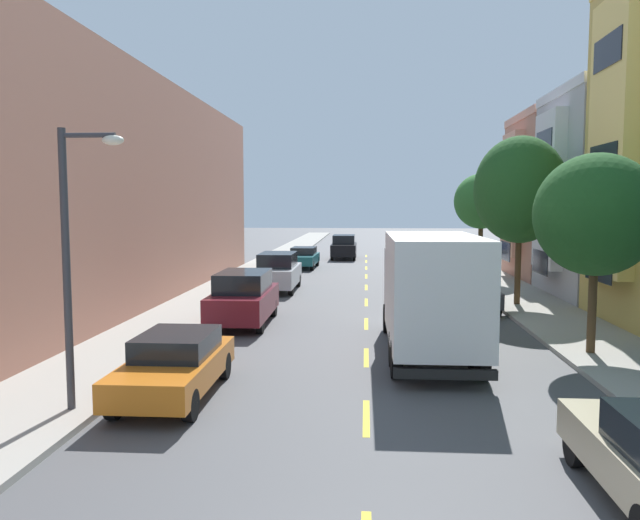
{
  "coord_description": "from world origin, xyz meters",
  "views": [
    {
      "loc": [
        -0.03,
        -5.31,
        4.35
      ],
      "look_at": [
        -1.86,
        19.16,
        2.14
      ],
      "focal_mm": 34.56,
      "sensor_mm": 36.0,
      "label": 1
    }
  ],
  "objects_px": {
    "parked_sedan_forest": "(447,270)",
    "parked_sedan_orange": "(175,364)",
    "street_tree_farthest": "(481,202)",
    "parked_sedan_teal": "(303,257)",
    "parked_hatchback_white": "(434,260)",
    "street_lamp": "(74,246)",
    "moving_black_sedan": "(344,247)",
    "delivery_box_truck": "(430,288)",
    "parked_hatchback_charcoal": "(473,292)",
    "parked_suv_burgundy": "(244,297)",
    "parked_suv_silver": "(278,271)",
    "street_tree_third": "(520,190)",
    "parked_sedan_navy": "(413,243)",
    "street_tree_second": "(596,215)"
  },
  "relations": [
    {
      "from": "parked_suv_burgundy",
      "to": "parked_sedan_teal",
      "type": "xyz_separation_m",
      "value": [
        0.15,
        20.12,
        -0.24
      ]
    },
    {
      "from": "parked_sedan_navy",
      "to": "parked_hatchback_white",
      "type": "relative_size",
      "value": 1.12
    },
    {
      "from": "parked_sedan_teal",
      "to": "parked_suv_burgundy",
      "type": "bearing_deg",
      "value": -90.42
    },
    {
      "from": "parked_suv_burgundy",
      "to": "moving_black_sedan",
      "type": "distance_m",
      "value": 27.7
    },
    {
      "from": "delivery_box_truck",
      "to": "parked_sedan_navy",
      "type": "bearing_deg",
      "value": 86.38
    },
    {
      "from": "street_lamp",
      "to": "parked_sedan_forest",
      "type": "distance_m",
      "value": 24.66
    },
    {
      "from": "street_tree_third",
      "to": "parked_sedan_teal",
      "type": "distance_m",
      "value": 19.38
    },
    {
      "from": "parked_suv_silver",
      "to": "parked_sedan_forest",
      "type": "bearing_deg",
      "value": 21.28
    },
    {
      "from": "street_tree_farthest",
      "to": "street_lamp",
      "type": "xyz_separation_m",
      "value": [
        -12.33,
        -23.13,
        -1.0
      ]
    },
    {
      "from": "street_tree_farthest",
      "to": "moving_black_sedan",
      "type": "distance_m",
      "value": 16.92
    },
    {
      "from": "street_lamp",
      "to": "parked_sedan_forest",
      "type": "relative_size",
      "value": 1.26
    },
    {
      "from": "street_tree_third",
      "to": "parked_sedan_orange",
      "type": "bearing_deg",
      "value": -129.41
    },
    {
      "from": "street_tree_farthest",
      "to": "parked_hatchback_charcoal",
      "type": "xyz_separation_m",
      "value": [
        -2.04,
        -9.65,
        -3.77
      ]
    },
    {
      "from": "street_lamp",
      "to": "moving_black_sedan",
      "type": "relative_size",
      "value": 1.2
    },
    {
      "from": "moving_black_sedan",
      "to": "parked_sedan_forest",
      "type": "bearing_deg",
      "value": -67.8
    },
    {
      "from": "parked_sedan_orange",
      "to": "delivery_box_truck",
      "type": "bearing_deg",
      "value": 34.83
    },
    {
      "from": "parked_suv_silver",
      "to": "parked_sedan_forest",
      "type": "height_order",
      "value": "parked_suv_silver"
    },
    {
      "from": "parked_suv_burgundy",
      "to": "delivery_box_truck",
      "type": "bearing_deg",
      "value": -34.15
    },
    {
      "from": "parked_sedan_forest",
      "to": "parked_suv_burgundy",
      "type": "bearing_deg",
      "value": -126.02
    },
    {
      "from": "parked_hatchback_charcoal",
      "to": "parked_sedan_orange",
      "type": "relative_size",
      "value": 0.89
    },
    {
      "from": "street_tree_farthest",
      "to": "parked_sedan_teal",
      "type": "bearing_deg",
      "value": 147.15
    },
    {
      "from": "parked_hatchback_white",
      "to": "parked_sedan_forest",
      "type": "relative_size",
      "value": 0.89
    },
    {
      "from": "delivery_box_truck",
      "to": "moving_black_sedan",
      "type": "xyz_separation_m",
      "value": [
        -3.6,
        31.82,
        -0.99
      ]
    },
    {
      "from": "street_lamp",
      "to": "parked_hatchback_white",
      "type": "distance_m",
      "value": 30.44
    },
    {
      "from": "street_tree_second",
      "to": "parked_sedan_forest",
      "type": "height_order",
      "value": "street_tree_second"
    },
    {
      "from": "street_lamp",
      "to": "moving_black_sedan",
      "type": "bearing_deg",
      "value": 83.72
    },
    {
      "from": "parked_suv_burgundy",
      "to": "moving_black_sedan",
      "type": "height_order",
      "value": "same"
    },
    {
      "from": "parked_sedan_forest",
      "to": "parked_suv_burgundy",
      "type": "height_order",
      "value": "parked_suv_burgundy"
    },
    {
      "from": "street_lamp",
      "to": "delivery_box_truck",
      "type": "height_order",
      "value": "street_lamp"
    },
    {
      "from": "parked_sedan_forest",
      "to": "parked_sedan_orange",
      "type": "xyz_separation_m",
      "value": [
        -8.78,
        -20.79,
        0.0
      ]
    },
    {
      "from": "street_tree_third",
      "to": "parked_hatchback_white",
      "type": "relative_size",
      "value": 1.76
    },
    {
      "from": "delivery_box_truck",
      "to": "parked_suv_silver",
      "type": "height_order",
      "value": "delivery_box_truck"
    },
    {
      "from": "street_tree_farthest",
      "to": "parked_sedan_orange",
      "type": "distance_m",
      "value": 24.53
    },
    {
      "from": "street_tree_third",
      "to": "parked_sedan_orange",
      "type": "distance_m",
      "value": 17.43
    },
    {
      "from": "delivery_box_truck",
      "to": "moving_black_sedan",
      "type": "bearing_deg",
      "value": 96.46
    },
    {
      "from": "street_tree_third",
      "to": "parked_hatchback_white",
      "type": "bearing_deg",
      "value": 98.0
    },
    {
      "from": "parked_hatchback_charcoal",
      "to": "parked_suv_burgundy",
      "type": "height_order",
      "value": "parked_suv_burgundy"
    },
    {
      "from": "street_tree_third",
      "to": "street_lamp",
      "type": "distance_m",
      "value": 19.06
    },
    {
      "from": "parked_sedan_navy",
      "to": "parked_sedan_teal",
      "type": "relative_size",
      "value": 1.0
    },
    {
      "from": "street_tree_second",
      "to": "parked_sedan_navy",
      "type": "distance_m",
      "value": 40.44
    },
    {
      "from": "moving_black_sedan",
      "to": "parked_hatchback_charcoal",
      "type": "bearing_deg",
      "value": -75.62
    },
    {
      "from": "parked_sedan_navy",
      "to": "street_tree_farthest",
      "type": "bearing_deg",
      "value": -84.91
    },
    {
      "from": "parked_sedan_navy",
      "to": "parked_sedan_teal",
      "type": "xyz_separation_m",
      "value": [
        -8.68,
        -16.02,
        0.0
      ]
    },
    {
      "from": "parked_hatchback_charcoal",
      "to": "parked_sedan_teal",
      "type": "height_order",
      "value": "parked_hatchback_charcoal"
    },
    {
      "from": "street_tree_farthest",
      "to": "parked_hatchback_white",
      "type": "distance_m",
      "value": 6.84
    },
    {
      "from": "parked_hatchback_white",
      "to": "street_lamp",
      "type": "bearing_deg",
      "value": -109.98
    },
    {
      "from": "street_lamp",
      "to": "parked_suv_silver",
      "type": "distance_m",
      "value": 18.95
    },
    {
      "from": "street_lamp",
      "to": "parked_suv_burgundy",
      "type": "height_order",
      "value": "street_lamp"
    },
    {
      "from": "parked_hatchback_white",
      "to": "moving_black_sedan",
      "type": "height_order",
      "value": "moving_black_sedan"
    },
    {
      "from": "parked_sedan_navy",
      "to": "parked_sedan_forest",
      "type": "height_order",
      "value": "same"
    }
  ]
}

